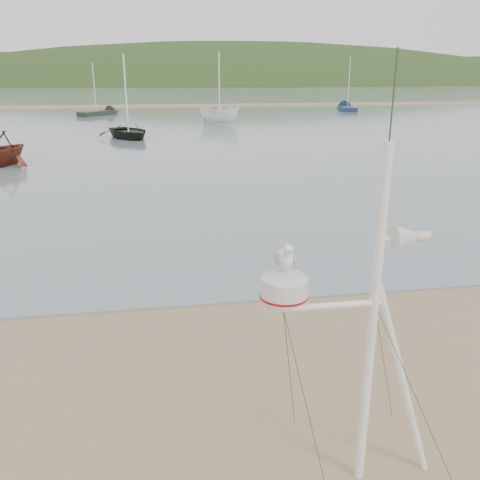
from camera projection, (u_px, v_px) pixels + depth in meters
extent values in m
plane|color=#886D4E|center=(90.00, 452.00, 6.41)|extent=(560.00, 560.00, 0.00)
cube|color=slate|center=(149.00, 91.00, 130.10)|extent=(560.00, 256.00, 0.04)
cube|color=#886D4E|center=(147.00, 106.00, 71.98)|extent=(560.00, 7.00, 0.07)
ellipsoid|color=#203415|center=(239.00, 132.00, 239.67)|extent=(400.00, 180.00, 80.00)
cube|color=silver|center=(49.00, 74.00, 183.30)|extent=(8.40, 6.30, 8.00)
cube|color=silver|center=(122.00, 74.00, 187.30)|extent=(8.40, 6.30, 8.00)
cube|color=silver|center=(193.00, 74.00, 191.29)|extent=(8.40, 6.30, 8.00)
cube|color=silver|center=(260.00, 74.00, 195.29)|extent=(8.40, 6.30, 8.00)
cube|color=silver|center=(325.00, 74.00, 199.28)|extent=(8.40, 6.30, 8.00)
cube|color=silver|center=(387.00, 74.00, 203.28)|extent=(8.40, 6.30, 8.00)
cube|color=silver|center=(447.00, 74.00, 207.27)|extent=(8.40, 6.30, 8.00)
cylinder|color=white|center=(372.00, 328.00, 5.42)|extent=(0.10, 0.10, 3.94)
cylinder|color=white|center=(402.00, 380.00, 5.70)|extent=(0.91, 0.08, 2.59)
cylinder|color=white|center=(325.00, 306.00, 5.24)|extent=(1.28, 0.07, 0.07)
cylinder|color=#2D382D|center=(393.00, 98.00, 4.68)|extent=(0.02, 0.02, 0.89)
cube|color=white|center=(283.00, 303.00, 5.15)|extent=(0.16, 0.16, 0.09)
cylinder|color=silver|center=(284.00, 289.00, 5.10)|extent=(0.49, 0.49, 0.22)
cylinder|color=#A10B13|center=(284.00, 295.00, 5.13)|extent=(0.50, 0.50, 0.02)
ellipsoid|color=silver|center=(284.00, 279.00, 5.07)|extent=(0.49, 0.49, 0.14)
cone|color=silver|center=(406.00, 237.00, 5.14)|extent=(0.26, 0.26, 0.26)
cylinder|color=silver|center=(422.00, 236.00, 5.17)|extent=(0.14, 0.11, 0.11)
cube|color=white|center=(390.00, 238.00, 5.12)|extent=(0.20, 0.04, 0.04)
cylinder|color=tan|center=(282.00, 269.00, 5.03)|extent=(0.01, 0.01, 0.07)
cylinder|color=tan|center=(287.00, 269.00, 5.04)|extent=(0.01, 0.01, 0.07)
ellipsoid|color=white|center=(285.00, 258.00, 5.00)|extent=(0.17, 0.27, 0.20)
ellipsoid|color=#A3A5AA|center=(278.00, 259.00, 4.98)|extent=(0.05, 0.21, 0.13)
ellipsoid|color=#A3A5AA|center=(292.00, 258.00, 5.00)|extent=(0.05, 0.21, 0.13)
cone|color=white|center=(281.00, 256.00, 5.14)|extent=(0.09, 0.08, 0.09)
ellipsoid|color=white|center=(287.00, 254.00, 4.88)|extent=(0.08, 0.08, 0.12)
sphere|color=white|center=(288.00, 249.00, 4.84)|extent=(0.09, 0.09, 0.09)
cone|color=gold|center=(290.00, 252.00, 4.80)|extent=(0.02, 0.05, 0.02)
imported|color=black|center=(127.00, 105.00, 36.09)|extent=(3.44, 2.32, 4.69)
imported|color=#5E2115|center=(0.00, 133.00, 25.51)|extent=(3.33, 2.74, 3.33)
imported|color=white|center=(219.00, 100.00, 46.04)|extent=(2.39, 2.39, 4.43)
cube|color=black|center=(96.00, 113.00, 56.27)|extent=(3.96, 4.58, 0.50)
cone|color=black|center=(114.00, 112.00, 58.76)|extent=(2.16, 2.18, 1.48)
cylinder|color=white|center=(94.00, 87.00, 55.40)|extent=(0.08, 0.08, 5.09)
cube|color=#12233F|center=(347.00, 109.00, 63.46)|extent=(2.80, 5.59, 0.50)
cone|color=#12233F|center=(343.00, 107.00, 66.70)|extent=(2.07, 2.19, 1.71)
cylinder|color=white|center=(349.00, 82.00, 62.46)|extent=(0.08, 0.08, 5.88)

